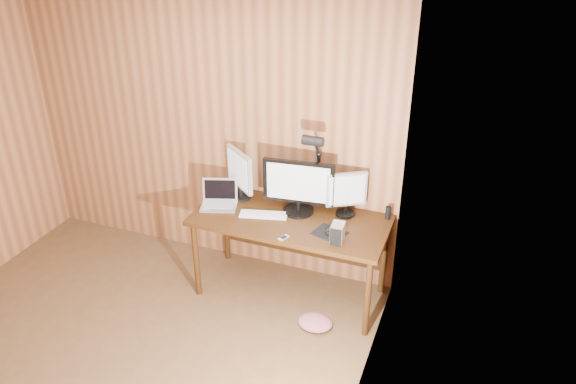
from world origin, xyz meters
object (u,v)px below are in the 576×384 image
Objects in this scene: monitor_center at (299,186)px; hard_drive at (337,233)px; desk_lamp at (315,160)px; phone at (284,238)px; keyboard at (263,214)px; speaker at (388,213)px; mouse at (330,231)px; monitor_right at (346,193)px; desk at (293,227)px; monitor_left at (240,173)px; laptop at (219,199)px.

monitor_center is 0.56m from hard_drive.
phone is at bearing -99.50° from desk_lamp.
keyboard is 3.76× the size of speaker.
mouse reaches higher than phone.
keyboard is at bearing -153.64° from monitor_center.
desk_lamp is at bearing 139.42° from mouse.
speaker is (0.34, 0.06, -0.15)m from monitor_right.
keyboard is at bearing -162.23° from speaker.
desk is 3.65× the size of monitor_left.
phone is (0.59, -0.49, -0.23)m from monitor_left.
laptop is (-1.05, -0.20, -0.15)m from monitor_right.
monitor_center is 5.24× the size of mouse.
speaker is (0.97, 0.31, 0.04)m from keyboard.
monitor_center is (0.03, 0.06, 0.36)m from desk.
phone is at bearing -140.02° from speaker.
keyboard is (-0.22, -0.10, 0.13)m from desk.
phone is (0.28, -0.27, -0.00)m from keyboard.
mouse reaches higher than keyboard.
monitor_left is 1.07m from hard_drive.
desk is 3.92× the size of keyboard.
desk is 2.71× the size of monitor_center.
hard_drive reaches higher than speaker.
monitor_right is at bearing 19.80° from desk.
speaker is (1.39, 0.26, 0.00)m from laptop.
keyboard is (-0.63, -0.25, -0.19)m from monitor_right.
monitor_right is 0.37m from mouse.
keyboard is (0.31, -0.22, -0.23)m from monitor_left.
monitor_right is 3.90× the size of phone.
phone is (0.03, -0.43, -0.23)m from monitor_center.
laptop reaches higher than phone.
monitor_left is 3.89× the size of mouse.
monitor_left is at bearing 155.43° from hard_drive.
monitor_right is at bearing 7.72° from keyboard.
desk is 0.54m from monitor_right.
monitor_right is at bearing -0.57° from desk_lamp.
speaker is (1.27, 0.09, -0.18)m from monitor_left.
laptop reaches higher than hard_drive.
monitor_center is 0.71m from laptop.
desk_lamp is (-0.61, -0.06, 0.40)m from speaker.
speaker is at bearing 5.51° from monitor_center.
laptop is at bearing -166.22° from desk_lamp.
desk_lamp reaches higher than speaker.
desk is 0.56m from hard_drive.
laptop is at bearing 175.21° from phone.
hard_drive is 0.64m from desk_lamp.
mouse is (0.59, -0.07, 0.01)m from keyboard.
hard_drive is at bearing -121.50° from speaker.
mouse is 0.75× the size of hard_drive.
desk_lamp reaches higher than mouse.
monitor_right reaches higher than laptop.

